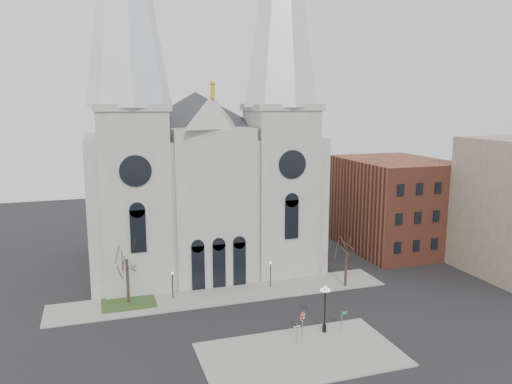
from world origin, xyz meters
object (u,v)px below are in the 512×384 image
object	(u,v)px
stop_sign	(302,319)
globe_lamp	(325,303)
one_way_sign	(297,330)
street_name_sign	(342,319)

from	to	relation	value
stop_sign	globe_lamp	bearing A→B (deg)	-10.64
stop_sign	one_way_sign	xyz separation A→B (m)	(-1.15, -1.38, -0.38)
globe_lamp	one_way_sign	size ratio (longest dim) A/B	2.31
globe_lamp	one_way_sign	xyz separation A→B (m)	(-3.64, -1.60, -1.61)
globe_lamp	one_way_sign	bearing A→B (deg)	-156.29
globe_lamp	stop_sign	bearing A→B (deg)	-175.03
stop_sign	street_name_sign	world-z (taller)	stop_sign
globe_lamp	street_name_sign	xyz separation A→B (m)	(1.79, -0.35, -1.79)
globe_lamp	street_name_sign	bearing A→B (deg)	-11.13
one_way_sign	globe_lamp	bearing A→B (deg)	11.85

